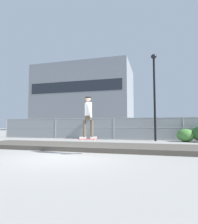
# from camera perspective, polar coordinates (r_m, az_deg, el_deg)

# --- Properties ---
(ground_plane) EXTENTS (120.00, 120.00, 0.00)m
(ground_plane) POSITION_cam_1_polar(r_m,az_deg,el_deg) (7.30, -10.84, -13.29)
(ground_plane) COLOR gray
(gravel_berm) EXTENTS (12.29, 2.83, 0.21)m
(gravel_berm) POSITION_cam_1_polar(r_m,az_deg,el_deg) (9.92, -3.31, -10.29)
(gravel_berm) COLOR #4C473F
(gravel_berm) RESTS_ON ground_plane
(skateboard) EXTENTS (0.79, 0.57, 0.07)m
(skateboard) POSITION_cam_1_polar(r_m,az_deg,el_deg) (7.78, -3.29, -8.16)
(skateboard) COLOR #B22D2D
(skater) EXTENTS (0.67, 0.62, 1.74)m
(skater) POSITION_cam_1_polar(r_m,az_deg,el_deg) (7.77, -3.26, -0.78)
(skater) COLOR #B2ADA8
(skater) RESTS_ON skateboard
(chain_fence) EXTENTS (22.29, 0.06, 1.85)m
(chain_fence) POSITION_cam_1_polar(r_m,az_deg,el_deg) (16.47, 4.44, -4.94)
(chain_fence) COLOR gray
(chain_fence) RESTS_ON ground_plane
(street_lamp) EXTENTS (0.44, 0.44, 6.80)m
(street_lamp) POSITION_cam_1_polar(r_m,az_deg,el_deg) (15.55, 16.27, 7.39)
(street_lamp) COLOR black
(street_lamp) RESTS_ON ground_plane
(parked_car_near) EXTENTS (4.56, 2.27, 1.66)m
(parked_car_near) POSITION_cam_1_polar(r_m,az_deg,el_deg) (19.84, 0.21, -5.09)
(parked_car_near) COLOR maroon
(parked_car_near) RESTS_ON ground_plane
(library_building) EXTENTS (24.04, 14.90, 16.21)m
(library_building) POSITION_cam_1_polar(r_m,az_deg,el_deg) (50.50, -4.21, 3.79)
(library_building) COLOR slate
(library_building) RESTS_ON ground_plane
(shrub_left) EXTENTS (1.22, 1.00, 0.94)m
(shrub_left) POSITION_cam_1_polar(r_m,az_deg,el_deg) (15.32, 24.55, -6.38)
(shrub_left) COLOR #477F38
(shrub_left) RESTS_ON ground_plane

